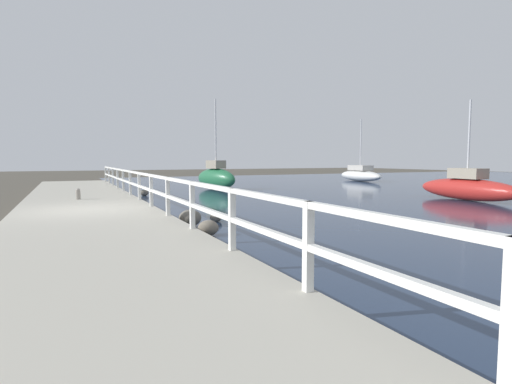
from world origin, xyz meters
TOP-DOWN VIEW (x-y plane):
  - ground_plane at (0.00, 0.00)m, footprint 120.00×120.00m
  - dock_walkway at (0.00, 0.00)m, footprint 4.07×36.00m
  - railing at (1.93, -0.00)m, footprint 0.10×32.50m
  - boulder_downstream at (3.48, -1.82)m, footprint 0.37×0.33m
  - boulder_near_dock at (3.08, 7.91)m, footprint 0.42×0.38m
  - boulder_water_edge at (2.58, -3.80)m, footprint 0.52×0.46m
  - boulder_mid_strip at (2.56, -2.27)m, footprint 0.63×0.57m
  - mooring_bollard at (-0.15, 3.49)m, footprint 0.17×0.17m
  - sailboat_red at (16.06, -0.76)m, footprint 1.52×5.36m
  - sailboat_white at (22.37, 14.11)m, footprint 2.33×5.97m
  - sailboat_green at (7.91, 10.48)m, footprint 1.96×3.95m

SIDE VIEW (x-z plane):
  - ground_plane at x=0.00m, z-range 0.00..0.00m
  - boulder_downstream at x=3.48m, z-range 0.00..0.28m
  - boulder_near_dock at x=3.08m, z-range 0.00..0.32m
  - dock_walkway at x=0.00m, z-range 0.00..0.36m
  - boulder_water_edge at x=2.58m, z-range 0.00..0.39m
  - boulder_mid_strip at x=2.56m, z-range 0.00..0.47m
  - sailboat_white at x=22.37m, z-range -2.09..3.22m
  - mooring_bollard at x=-0.15m, z-range 0.36..0.78m
  - sailboat_red at x=16.06m, z-range -1.70..2.86m
  - sailboat_green at x=7.91m, z-range -2.04..3.53m
  - railing at x=1.93m, z-range 0.54..1.58m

